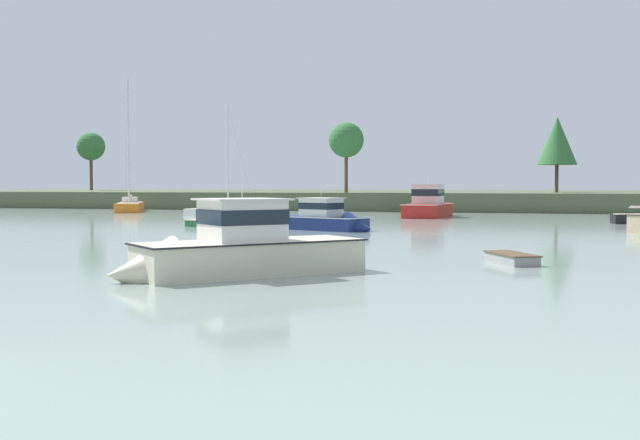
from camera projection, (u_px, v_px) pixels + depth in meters
far_shore_bank at (475, 199)px, 107.11m from camera, size 168.03×52.40×2.04m
sailboat_white at (223, 214)px, 71.62m from camera, size 8.25×4.80×10.76m
dinghy_grey at (512, 260)px, 29.04m from camera, size 2.27×2.95×0.53m
cruiser_navy at (328, 223)px, 50.24m from camera, size 7.79×4.86×3.89m
dinghy_green at (212, 223)px, 55.84m from camera, size 3.12×4.29×0.65m
cruiser_red at (430, 209)px, 71.61m from camera, size 3.61×9.92×5.66m
sailboat_orange at (130, 209)px, 84.75m from camera, size 6.42×9.84×14.99m
cruiser_cream at (229, 259)px, 25.04m from camera, size 7.51×7.98×4.78m
shore_tree_center_right at (91, 147)px, 123.32m from camera, size 4.46×4.46×9.22m
shore_tree_left_mid at (346, 140)px, 87.71m from camera, size 3.98×3.98×7.97m
shore_tree_inland_a at (557, 141)px, 89.09m from camera, size 4.51×4.51×8.72m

